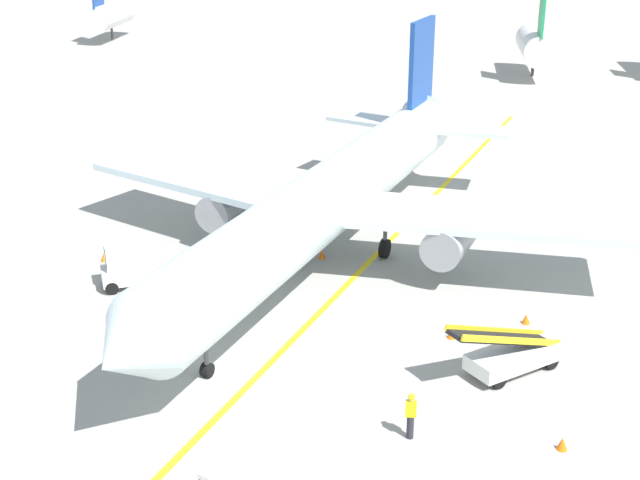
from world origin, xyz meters
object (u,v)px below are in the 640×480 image
at_px(safety_cone_nose_right, 452,333).
at_px(safety_cone_wingtip_right, 322,254).
at_px(belt_loader_forward_hold, 512,353).
at_px(ground_crew_wing_walker, 202,296).
at_px(baggage_tug_near_wing, 125,269).
at_px(safety_cone_wingtip_left, 526,319).
at_px(safety_cone_nose_left, 104,257).
at_px(airliner, 333,195).
at_px(ground_crew_marshaller, 411,414).
at_px(safety_cone_tail_area, 562,444).

relative_size(safety_cone_nose_right, safety_cone_wingtip_right, 1.00).
distance_m(belt_loader_forward_hold, ground_crew_wing_walker, 13.19).
bearing_deg(safety_cone_nose_right, ground_crew_wing_walker, 176.25).
xyz_separation_m(baggage_tug_near_wing, safety_cone_wingtip_right, (8.50, 4.58, -0.71)).
relative_size(baggage_tug_near_wing, safety_cone_wingtip_left, 6.20).
bearing_deg(safety_cone_nose_left, safety_cone_nose_right, -18.64).
height_order(ground_crew_wing_walker, safety_cone_nose_right, ground_crew_wing_walker).
height_order(airliner, ground_crew_wing_walker, airliner).
bearing_deg(safety_cone_wingtip_left, safety_cone_wingtip_right, 148.49).
height_order(ground_crew_wing_walker, safety_cone_nose_left, ground_crew_wing_walker).
xyz_separation_m(ground_crew_marshaller, safety_cone_wingtip_left, (4.54, 8.93, -0.69)).
relative_size(airliner, ground_crew_marshaller, 20.42).
distance_m(baggage_tug_near_wing, belt_loader_forward_hold, 17.86).
distance_m(ground_crew_wing_walker, safety_cone_nose_right, 10.66).
bearing_deg(safety_cone_wingtip_left, airliner, 147.94).
xyz_separation_m(ground_crew_marshaller, safety_cone_nose_right, (1.42, 7.20, -0.69)).
bearing_deg(baggage_tug_near_wing, safety_cone_nose_left, 127.30).
bearing_deg(belt_loader_forward_hold, ground_crew_wing_walker, 166.52).
xyz_separation_m(safety_cone_nose_right, safety_cone_wingtip_right, (-6.34, 7.53, 0.00)).
distance_m(baggage_tug_near_wing, ground_crew_wing_walker, 4.79).
relative_size(belt_loader_forward_hold, ground_crew_marshaller, 2.75).
bearing_deg(airliner, ground_crew_wing_walker, -126.21).
xyz_separation_m(ground_crew_wing_walker, safety_cone_wingtip_left, (13.73, 1.03, -0.69)).
distance_m(safety_cone_nose_left, safety_cone_tail_area, 24.21).
bearing_deg(belt_loader_forward_hold, safety_cone_tail_area, -74.83).
bearing_deg(belt_loader_forward_hold, safety_cone_wingtip_left, 77.53).
distance_m(airliner, safety_cone_wingtip_right, 3.26).
relative_size(safety_cone_nose_right, safety_cone_wingtip_left, 1.00).
height_order(airliner, ground_crew_marshaller, airliner).
height_order(baggage_tug_near_wing, safety_cone_nose_left, baggage_tug_near_wing).
xyz_separation_m(belt_loader_forward_hold, safety_cone_nose_left, (-19.17, 8.10, -0.56)).
distance_m(ground_crew_marshaller, safety_cone_nose_left, 20.22).
xyz_separation_m(baggage_tug_near_wing, ground_crew_wing_walker, (4.23, -2.25, -0.02)).
bearing_deg(belt_loader_forward_hold, baggage_tug_near_wing, 162.67).
height_order(baggage_tug_near_wing, ground_crew_wing_walker, baggage_tug_near_wing).
bearing_deg(safety_cone_nose_left, baggage_tug_near_wing, -52.70).
xyz_separation_m(airliner, belt_loader_forward_hold, (7.99, -9.68, -2.64)).
bearing_deg(belt_loader_forward_hold, airliner, 129.55).
distance_m(belt_loader_forward_hold, ground_crew_marshaller, 6.04).
relative_size(ground_crew_wing_walker, safety_cone_nose_left, 3.86).
relative_size(ground_crew_wing_walker, safety_cone_nose_right, 3.86).
distance_m(airliner, safety_cone_tail_area, 17.52).
distance_m(ground_crew_marshaller, safety_cone_wingtip_left, 10.04).
relative_size(safety_cone_wingtip_left, safety_cone_tail_area, 1.00).
bearing_deg(safety_cone_wingtip_right, ground_crew_marshaller, -71.51).
height_order(baggage_tug_near_wing, belt_loader_forward_hold, belt_loader_forward_hold).
distance_m(airliner, ground_crew_marshaller, 15.35).
bearing_deg(safety_cone_tail_area, safety_cone_nose_left, 147.75).
distance_m(safety_cone_nose_right, safety_cone_wingtip_right, 9.84).
relative_size(airliner, belt_loader_forward_hold, 7.43).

